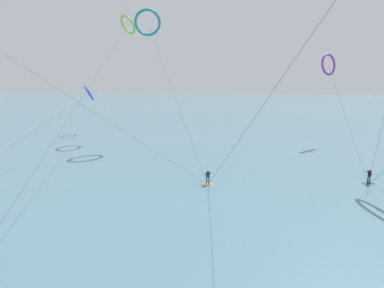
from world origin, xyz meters
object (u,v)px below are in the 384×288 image
kite_violet (328,65)px  kite_teal (148,23)px  surfer_amber (208,178)px  kite_cobalt (89,93)px  kite_lime (128,25)px  surfer_navy (369,177)px

kite_violet → kite_teal: kite_teal is taller
surfer_amber → kite_cobalt: size_ratio=0.03×
kite_violet → kite_teal: 32.19m
surfer_amber → kite_lime: bearing=-29.3°
surfer_navy → kite_cobalt: 52.60m
surfer_navy → kite_lime: 47.74m
kite_violet → kite_lime: 37.45m
surfer_navy → kite_teal: 40.35m
surfer_amber → kite_violet: bearing=-98.6°
kite_cobalt → kite_lime: (9.41, -2.42, 12.99)m
kite_lime → kite_teal: (5.01, -6.48, -0.71)m
surfer_amber → kite_teal: (-10.28, 22.11, 19.82)m
surfer_amber → kite_lime: kite_lime is taller
kite_violet → kite_teal: (-31.39, -2.00, 6.84)m
surfer_amber → kite_violet: size_ratio=0.07×
surfer_amber → kite_cobalt: bearing=-18.9°
kite_lime → kite_teal: size_ratio=2.22×
surfer_amber → kite_teal: bearing=-32.5°
kite_violet → kite_teal: bearing=148.6°
surfer_amber → kite_lime: size_ratio=0.03×
kite_cobalt → kite_teal: size_ratio=2.20×
surfer_navy → kite_cobalt: kite_cobalt is taller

